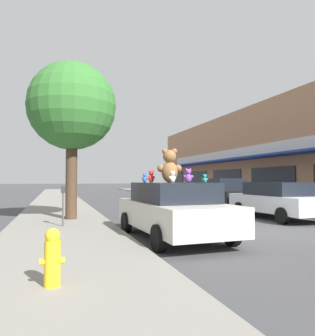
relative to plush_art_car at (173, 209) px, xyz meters
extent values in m
plane|color=#424244|center=(2.87, 0.07, -0.79)|extent=(260.00, 260.00, 0.00)
cube|color=gray|center=(-2.82, 0.07, -0.73)|extent=(3.33, 90.00, 0.12)
cube|color=tan|center=(15.97, 12.41, 2.67)|extent=(11.47, 34.94, 6.92)
cube|color=navy|center=(9.50, 12.41, 2.29)|extent=(1.48, 29.35, 0.12)
cube|color=silver|center=(10.19, 12.41, 2.84)|extent=(0.08, 27.95, 0.70)
cube|color=black|center=(10.20, 9.50, 0.61)|extent=(0.06, 4.43, 2.00)
cube|color=black|center=(10.20, 15.32, 0.61)|extent=(0.06, 4.43, 2.00)
cube|color=black|center=(10.20, 21.14, 0.61)|extent=(0.06, 4.43, 2.00)
cube|color=black|center=(10.20, 26.97, 0.61)|extent=(0.06, 4.43, 2.00)
cube|color=beige|center=(0.00, 0.00, -0.14)|extent=(2.11, 4.61, 0.68)
cube|color=black|center=(0.00, 0.00, 0.46)|extent=(1.79, 2.56, 0.52)
cylinder|color=black|center=(-1.00, 1.36, -0.49)|extent=(0.23, 0.61, 0.60)
cylinder|color=black|center=(0.87, 1.44, -0.49)|extent=(0.23, 0.61, 0.60)
cylinder|color=black|center=(-0.87, -1.44, -0.49)|extent=(0.23, 0.61, 0.60)
cylinder|color=black|center=(1.00, -1.36, -0.49)|extent=(0.23, 0.61, 0.60)
ellipsoid|color=olive|center=(0.05, 0.43, 1.02)|extent=(0.54, 0.49, 0.60)
sphere|color=olive|center=(0.05, 0.43, 1.46)|extent=(0.46, 0.46, 0.38)
sphere|color=olive|center=(0.18, 0.40, 1.61)|extent=(0.19, 0.19, 0.16)
sphere|color=olive|center=(-0.08, 0.46, 1.61)|extent=(0.19, 0.19, 0.16)
sphere|color=tan|center=(0.09, 0.59, 1.44)|extent=(0.18, 0.18, 0.14)
sphere|color=olive|center=(0.29, 0.40, 1.12)|extent=(0.27, 0.27, 0.22)
sphere|color=olive|center=(-0.17, 0.52, 1.12)|extent=(0.27, 0.27, 0.22)
ellipsoid|color=teal|center=(0.65, -0.62, 0.79)|extent=(0.14, 0.14, 0.14)
sphere|color=teal|center=(0.65, -0.62, 0.89)|extent=(0.12, 0.12, 0.09)
sphere|color=teal|center=(0.68, -0.64, 0.92)|extent=(0.05, 0.05, 0.04)
sphere|color=teal|center=(0.63, -0.60, 0.92)|extent=(0.05, 0.05, 0.04)
sphere|color=#47CDC6|center=(0.67, -0.59, 0.88)|extent=(0.05, 0.05, 0.03)
sphere|color=teal|center=(0.70, -0.64, 0.81)|extent=(0.07, 0.07, 0.05)
sphere|color=teal|center=(0.61, -0.58, 0.81)|extent=(0.07, 0.07, 0.05)
ellipsoid|color=beige|center=(-0.06, -0.13, 0.82)|extent=(0.18, 0.17, 0.20)
sphere|color=beige|center=(-0.06, -0.13, 0.96)|extent=(0.16, 0.16, 0.12)
sphere|color=beige|center=(-0.01, -0.11, 1.01)|extent=(0.07, 0.07, 0.05)
sphere|color=beige|center=(-0.10, -0.14, 1.01)|extent=(0.07, 0.07, 0.05)
sphere|color=white|center=(-0.07, -0.07, 0.95)|extent=(0.06, 0.06, 0.05)
sphere|color=beige|center=(0.01, -0.09, 0.85)|extent=(0.09, 0.09, 0.07)
sphere|color=beige|center=(-0.14, -0.14, 0.85)|extent=(0.09, 0.09, 0.07)
ellipsoid|color=blue|center=(-0.68, 0.44, 0.80)|extent=(0.17, 0.17, 0.17)
sphere|color=blue|center=(-0.68, 0.44, 0.93)|extent=(0.15, 0.15, 0.11)
sphere|color=blue|center=(-0.65, 0.41, 0.97)|extent=(0.06, 0.06, 0.04)
sphere|color=blue|center=(-0.70, 0.47, 0.97)|extent=(0.06, 0.06, 0.04)
sphere|color=#548DFF|center=(-0.64, 0.47, 0.92)|extent=(0.06, 0.06, 0.04)
sphere|color=blue|center=(-0.63, 0.39, 0.83)|extent=(0.09, 0.09, 0.06)
sphere|color=blue|center=(-0.72, 0.49, 0.83)|extent=(0.09, 0.09, 0.06)
ellipsoid|color=purple|center=(0.37, -0.19, 0.84)|extent=(0.23, 0.21, 0.24)
sphere|color=purple|center=(0.37, -0.19, 1.01)|extent=(0.20, 0.20, 0.15)
sphere|color=purple|center=(0.42, -0.21, 1.07)|extent=(0.08, 0.08, 0.06)
sphere|color=purple|center=(0.32, -0.17, 1.07)|extent=(0.08, 0.08, 0.06)
sphere|color=#BA67ED|center=(0.39, -0.13, 1.00)|extent=(0.07, 0.07, 0.06)
sphere|color=purple|center=(0.46, -0.21, 0.88)|extent=(0.11, 0.11, 0.09)
sphere|color=purple|center=(0.28, -0.14, 0.88)|extent=(0.11, 0.11, 0.09)
ellipsoid|color=red|center=(-0.37, 0.86, 0.83)|extent=(0.20, 0.18, 0.22)
sphere|color=red|center=(-0.37, 0.86, 0.99)|extent=(0.17, 0.17, 0.14)
sphere|color=red|center=(-0.32, 0.87, 1.04)|extent=(0.07, 0.07, 0.06)
sphere|color=red|center=(-0.41, 0.84, 1.04)|extent=(0.07, 0.07, 0.06)
sphere|color=#FF4741|center=(-0.38, 0.91, 0.98)|extent=(0.06, 0.06, 0.05)
sphere|color=red|center=(-0.28, 0.89, 0.87)|extent=(0.10, 0.10, 0.08)
sphere|color=red|center=(-0.45, 0.85, 0.87)|extent=(0.10, 0.10, 0.08)
cube|color=silver|center=(5.60, 2.91, -0.16)|extent=(1.86, 4.55, 0.65)
cube|color=black|center=(5.60, 2.91, 0.43)|extent=(1.64, 2.61, 0.53)
cylinder|color=black|center=(4.69, 4.32, -0.49)|extent=(0.20, 0.60, 0.60)
cylinder|color=black|center=(6.51, 4.32, -0.49)|extent=(0.20, 0.60, 0.60)
cylinder|color=black|center=(4.69, 1.50, -0.49)|extent=(0.20, 0.60, 0.60)
cube|color=black|center=(5.60, 7.55, -0.12)|extent=(1.82, 4.26, 0.73)
cube|color=black|center=(5.60, 7.55, 0.56)|extent=(1.61, 2.47, 0.62)
cylinder|color=black|center=(4.70, 8.87, -0.49)|extent=(0.20, 0.60, 0.60)
cylinder|color=black|center=(6.49, 8.87, -0.49)|extent=(0.20, 0.60, 0.60)
cylinder|color=black|center=(4.70, 6.22, -0.49)|extent=(0.20, 0.60, 0.60)
cylinder|color=black|center=(6.49, 6.22, -0.49)|extent=(0.20, 0.60, 0.60)
cylinder|color=#473323|center=(-2.47, 4.32, 0.75)|extent=(0.42, 0.42, 2.84)
sphere|color=#33702D|center=(-2.47, 4.32, 3.58)|extent=(3.31, 3.31, 3.31)
cylinder|color=yellow|center=(-3.08, -3.59, -0.35)|extent=(0.22, 0.22, 0.62)
sphere|color=yellow|center=(-3.08, -3.59, 0.02)|extent=(0.21, 0.21, 0.21)
cylinder|color=yellow|center=(-3.19, -3.59, -0.32)|extent=(0.10, 0.09, 0.09)
cylinder|color=yellow|center=(-2.96, -3.59, -0.32)|extent=(0.10, 0.09, 0.09)
cylinder|color=#4C4C51|center=(-2.81, 2.38, -0.14)|extent=(0.06, 0.06, 1.05)
cube|color=#2D2D33|center=(-2.81, 2.38, 0.50)|extent=(0.14, 0.10, 0.22)
camera|label=1|loc=(-3.05, -8.34, 0.79)|focal=35.00mm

